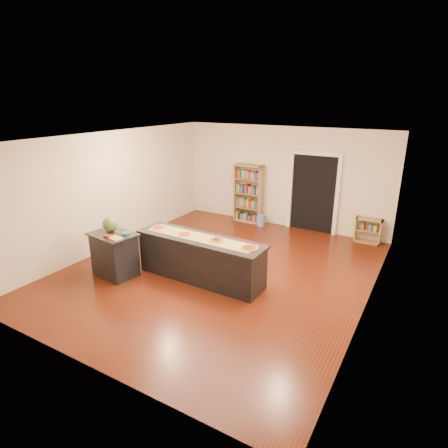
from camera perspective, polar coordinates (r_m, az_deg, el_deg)
The scene contains 16 objects.
room at distance 7.61m, azimuth -0.76°, elevation 2.43°, with size 6.00×7.00×2.80m.
doorway at distance 10.40m, azimuth 13.50°, elevation 5.30°, with size 1.40×0.09×2.21m.
kitchen_island at distance 7.59m, azimuth -3.62°, elevation -5.26°, with size 2.74×0.74×0.90m.
side_counter at distance 8.07m, azimuth -16.30°, elevation -4.45°, with size 0.93×0.68×0.92m.
bookshelf at distance 11.00m, azimuth 3.72°, elevation 4.63°, with size 0.85×0.30×1.70m, color #A78651.
low_shelf at distance 10.19m, azimuth 21.10°, elevation -0.93°, with size 0.64×0.27×0.64m, color #A78651.
waste_bin at distance 10.86m, azimuth 5.69°, elevation 0.61°, with size 0.22×0.22×0.33m, color #587AC5.
kraft_paper at distance 7.43m, azimuth -3.64°, elevation -2.06°, with size 2.38×0.43×0.00m, color #9D8151.
watermelon at distance 8.00m, azimuth -16.98°, elevation -0.05°, with size 0.30×0.30×0.30m, color #144214.
cutting_board at distance 7.62m, azimuth -16.23°, elevation -2.07°, with size 0.30×0.20×0.02m, color tan.
package_red at distance 7.71m, azimuth -17.35°, elevation -1.82°, with size 0.13×0.09×0.05m, color maroon.
package_teal at distance 7.73m, azimuth -14.73°, elevation -1.46°, with size 0.16×0.16×0.06m, color #195966.
pizza_a at distance 8.08m, azimuth -9.97°, elevation -0.47°, with size 0.31×0.31×0.02m.
pizza_b at distance 7.60m, azimuth -6.04°, elevation -1.53°, with size 0.26×0.26×0.02m.
pizza_c at distance 7.26m, azimuth -1.13°, elevation -2.44°, with size 0.31×0.31×0.02m.
pizza_d at distance 6.90m, azimuth 3.89°, elevation -3.64°, with size 0.31×0.31×0.02m.
Camera 1 is at (3.75, -6.26, 3.57)m, focal length 30.00 mm.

